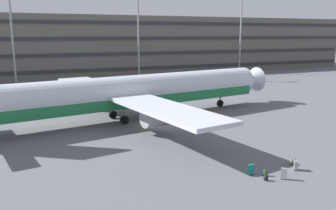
# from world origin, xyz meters

# --- Properties ---
(ground_plane) EXTENTS (600.00, 600.00, 0.00)m
(ground_plane) POSITION_xyz_m (0.00, 0.00, 0.00)
(ground_plane) COLOR #5B5B60
(terminal_structure) EXTENTS (148.17, 16.68, 13.65)m
(terminal_structure) POSITION_xyz_m (0.00, 52.55, 6.83)
(terminal_structure) COLOR #605B56
(terminal_structure) RESTS_ON ground_plane
(airliner) EXTENTS (41.03, 33.49, 10.36)m
(airliner) POSITION_xyz_m (-2.31, 3.50, 3.05)
(airliner) COLOR silver
(airliner) RESTS_ON ground_plane
(light_mast_left) EXTENTS (1.80, 0.50, 24.75)m
(light_mast_left) POSITION_xyz_m (-13.68, 39.42, 14.11)
(light_mast_left) COLOR gray
(light_mast_left) RESTS_ON ground_plane
(light_mast_center_left) EXTENTS (1.80, 0.50, 23.93)m
(light_mast_center_left) POSITION_xyz_m (11.08, 39.42, 13.69)
(light_mast_center_left) COLOR gray
(light_mast_center_left) RESTS_ON ground_plane
(light_mast_center_right) EXTENTS (1.80, 0.50, 21.59)m
(light_mast_center_right) POSITION_xyz_m (36.97, 39.42, 12.49)
(light_mast_center_right) COLOR gray
(light_mast_center_right) RESTS_ON ground_plane
(suitcase_navy) EXTENTS (0.43, 0.49, 0.91)m
(suitcase_navy) POSITION_xyz_m (4.55, -15.70, 0.38)
(suitcase_navy) COLOR gray
(suitcase_navy) RESTS_ON ground_plane
(suitcase_orange) EXTENTS (0.46, 0.35, 0.91)m
(suitcase_orange) POSITION_xyz_m (1.09, -15.17, 0.40)
(suitcase_orange) COLOR #147266
(suitcase_orange) RESTS_ON ground_plane
(suitcase_laid_flat) EXTENTS (0.43, 0.42, 1.02)m
(suitcase_laid_flat) POSITION_xyz_m (2.63, -16.70, 0.42)
(suitcase_laid_flat) COLOR gray
(suitcase_laid_flat) RESTS_ON ground_plane
(backpack_purple) EXTENTS (0.40, 0.41, 0.49)m
(backpack_purple) POSITION_xyz_m (4.99, -14.75, 0.21)
(backpack_purple) COLOR gray
(backpack_purple) RESTS_ON ground_plane
(backpack_red) EXTENTS (0.34, 0.36, 0.49)m
(backpack_red) POSITION_xyz_m (1.39, -16.39, 0.21)
(backpack_red) COLOR black
(backpack_red) RESTS_ON ground_plane
(backpack_scuffed) EXTENTS (0.38, 0.38, 0.53)m
(backpack_scuffed) POSITION_xyz_m (1.86, -15.73, 0.23)
(backpack_scuffed) COLOR #264C26
(backpack_scuffed) RESTS_ON ground_plane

